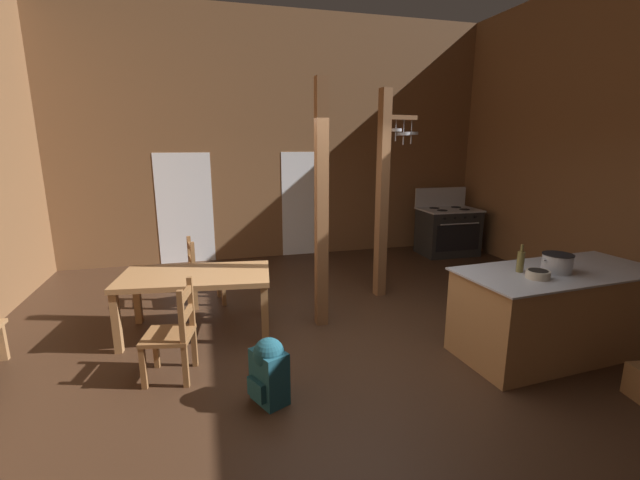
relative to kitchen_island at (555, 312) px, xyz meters
The scene contains 15 objects.
ground_plane 2.21m from the kitchen_island, 164.23° to the left, with size 8.98×9.13×0.10m, color #382316.
wall_back 5.55m from the kitchen_island, 113.22° to the left, with size 8.98×0.14×4.60m, color brown.
glazed_door_back_left 6.17m from the kitchen_island, 129.47° to the left, with size 1.00×0.01×2.05m, color white.
glazed_panel_back_right 5.06m from the kitchen_island, 109.26° to the left, with size 0.84×0.01×2.05m, color white.
kitchen_island is the anchor object (origin of this frame).
stove_range 4.14m from the kitchen_island, 73.48° to the left, with size 1.15×0.84×1.32m.
support_post_with_pot_rack 2.65m from the kitchen_island, 116.38° to the left, with size 0.63×0.25×2.95m.
support_post_center 2.80m from the kitchen_island, 148.18° to the left, with size 0.14×0.14×2.95m.
dining_table 4.00m from the kitchen_island, 157.83° to the left, with size 1.80×1.12×0.74m.
ladderback_chair_near_window 4.39m from the kitchen_island, 145.91° to the left, with size 0.50×0.50×0.95m.
ladderback_chair_by_post 3.95m from the kitchen_island, behind, with size 0.52×0.52×0.95m.
backpack 3.10m from the kitchen_island, behind, with size 0.37×0.38×0.60m.
stockpot_on_counter 0.57m from the kitchen_island, 156.65° to the right, with size 0.37×0.30×0.19m.
mixing_bowl_on_counter 0.68m from the kitchen_island, 160.27° to the right, with size 0.22×0.22×0.08m.
bottle_tall_on_counter 0.74m from the kitchen_island, behind, with size 0.07×0.07×0.29m.
Camera 1 is at (-1.48, -3.96, 2.23)m, focal length 23.58 mm.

